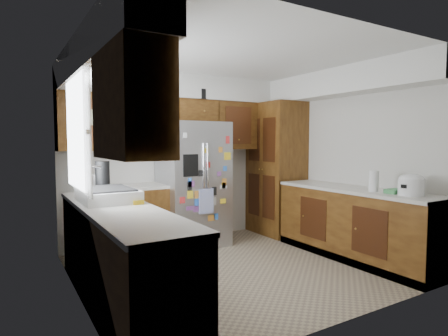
{
  "coord_description": "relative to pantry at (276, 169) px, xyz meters",
  "views": [
    {
      "loc": [
        -2.42,
        -3.7,
        1.52
      ],
      "look_at": [
        0.01,
        0.35,
        1.19
      ],
      "focal_mm": 30.0,
      "sensor_mm": 36.0,
      "label": 1
    }
  ],
  "objects": [
    {
      "name": "right_counter_run",
      "position": [
        0.0,
        -1.62,
        -0.65
      ],
      "size": [
        0.63,
        2.25,
        0.92
      ],
      "color": "#41230C",
      "rests_on": "ground"
    },
    {
      "name": "fridge_top_items",
      "position": [
        -1.52,
        0.22,
        1.21
      ],
      "size": [
        0.61,
        0.32,
        0.3
      ],
      "color": "#312FC8",
      "rests_on": "bridge_cabinet"
    },
    {
      "name": "pantry",
      "position": [
        0.0,
        0.0,
        0.0
      ],
      "size": [
        0.6,
        0.9,
        2.15
      ],
      "primitive_type": "cube",
      "color": "#41230C",
      "rests_on": "ground"
    },
    {
      "name": "left_counter_run",
      "position": [
        -2.86,
        -1.12,
        -0.65
      ],
      "size": [
        1.36,
        3.2,
        0.92
      ],
      "color": "#41230C",
      "rests_on": "ground"
    },
    {
      "name": "rice_cooker",
      "position": [
        -0.0,
        -2.38,
        -0.03
      ],
      "size": [
        0.29,
        0.28,
        0.24
      ],
      "color": "white",
      "rests_on": "right_counter_run"
    },
    {
      "name": "room_shell",
      "position": [
        -1.61,
        -0.79,
        0.75
      ],
      "size": [
        3.64,
        3.24,
        2.52
      ],
      "color": "beige",
      "rests_on": "ground"
    },
    {
      "name": "left_counter_clutter",
      "position": [
        -2.97,
        -0.32,
        -0.02
      ],
      "size": [
        0.28,
        0.85,
        0.38
      ],
      "color": "black",
      "rests_on": "left_counter_run"
    },
    {
      "name": "paper_towel",
      "position": [
        -0.09,
        -1.96,
        -0.03
      ],
      "size": [
        0.11,
        0.11,
        0.25
      ],
      "primitive_type": "cylinder",
      "color": "white",
      "rests_on": "right_counter_run"
    },
    {
      "name": "fridge",
      "position": [
        -1.5,
        0.05,
        -0.17
      ],
      "size": [
        0.9,
        0.79,
        1.8
      ],
      "color": "#A1A1A6",
      "rests_on": "ground"
    },
    {
      "name": "bridge_cabinet",
      "position": [
        -1.5,
        0.28,
        0.9
      ],
      "size": [
        0.96,
        0.34,
        0.35
      ],
      "primitive_type": "cube",
      "color": "#41230C",
      "rests_on": "fridge"
    },
    {
      "name": "floor",
      "position": [
        -1.5,
        -1.15,
        -1.07
      ],
      "size": [
        3.6,
        3.6,
        0.0
      ],
      "primitive_type": "plane",
      "color": "tan",
      "rests_on": "ground"
    },
    {
      "name": "sink_assembly",
      "position": [
        -3.0,
        -1.05,
        -0.09
      ],
      "size": [
        0.52,
        0.73,
        0.37
      ],
      "color": "white",
      "rests_on": "left_counter_run"
    }
  ]
}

